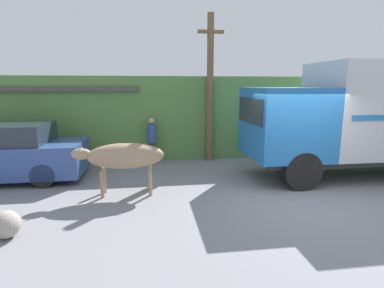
{
  "coord_description": "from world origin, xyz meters",
  "views": [
    {
      "loc": [
        -3.71,
        -6.58,
        2.69
      ],
      "look_at": [
        -2.62,
        1.13,
        1.18
      ],
      "focal_mm": 28.0,
      "sensor_mm": 36.0,
      "label": 1
    }
  ],
  "objects_px": {
    "cargo_truck": "(368,115)",
    "roadside_rock": "(5,225)",
    "pedestrian_on_hill": "(152,138)",
    "utility_pole": "(210,86)",
    "brown_cow": "(124,156)"
  },
  "relations": [
    {
      "from": "cargo_truck",
      "to": "roadside_rock",
      "type": "xyz_separation_m",
      "value": [
        -8.99,
        -2.63,
        -1.58
      ]
    },
    {
      "from": "cargo_truck",
      "to": "pedestrian_on_hill",
      "type": "distance_m",
      "value": 6.84
    },
    {
      "from": "roadside_rock",
      "to": "pedestrian_on_hill",
      "type": "bearing_deg",
      "value": 62.18
    },
    {
      "from": "pedestrian_on_hill",
      "to": "roadside_rock",
      "type": "xyz_separation_m",
      "value": [
        -2.66,
        -5.05,
        -0.64
      ]
    },
    {
      "from": "utility_pole",
      "to": "pedestrian_on_hill",
      "type": "bearing_deg",
      "value": -175.88
    },
    {
      "from": "brown_cow",
      "to": "pedestrian_on_hill",
      "type": "xyz_separation_m",
      "value": [
        0.71,
        3.08,
        -0.09
      ]
    },
    {
      "from": "pedestrian_on_hill",
      "to": "cargo_truck",
      "type": "bearing_deg",
      "value": 163.36
    },
    {
      "from": "roadside_rock",
      "to": "cargo_truck",
      "type": "bearing_deg",
      "value": 16.28
    },
    {
      "from": "roadside_rock",
      "to": "brown_cow",
      "type": "bearing_deg",
      "value": 45.28
    },
    {
      "from": "cargo_truck",
      "to": "brown_cow",
      "type": "relative_size",
      "value": 3.06
    },
    {
      "from": "cargo_truck",
      "to": "roadside_rock",
      "type": "bearing_deg",
      "value": -163.43
    },
    {
      "from": "pedestrian_on_hill",
      "to": "roadside_rock",
      "type": "height_order",
      "value": "pedestrian_on_hill"
    },
    {
      "from": "cargo_truck",
      "to": "brown_cow",
      "type": "xyz_separation_m",
      "value": [
        -7.04,
        -0.65,
        -0.86
      ]
    },
    {
      "from": "cargo_truck",
      "to": "roadside_rock",
      "type": "distance_m",
      "value": 9.5
    },
    {
      "from": "brown_cow",
      "to": "utility_pole",
      "type": "bearing_deg",
      "value": 37.81
    }
  ]
}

